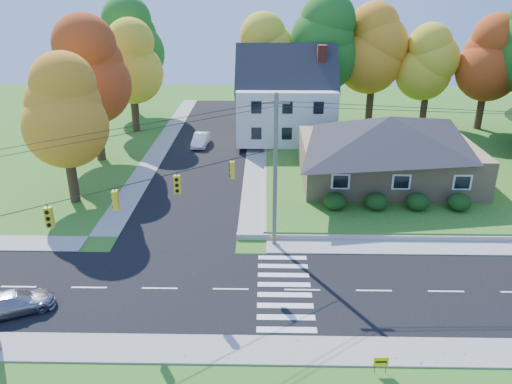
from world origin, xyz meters
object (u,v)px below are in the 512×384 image
at_px(fire_hydrant, 274,238).
at_px(ranch_house, 388,148).
at_px(silver_sedan, 14,302).
at_px(white_car, 201,140).

bearing_deg(fire_hydrant, ranch_house, 48.06).
distance_m(silver_sedan, fire_hydrant, 15.60).
bearing_deg(white_car, fire_hydrant, -67.40).
xyz_separation_m(ranch_house, white_car, (-16.88, 10.42, -2.59)).
distance_m(ranch_house, silver_sedan, 29.57).
relative_size(ranch_house, fire_hydrant, 18.98).
bearing_deg(ranch_house, fire_hydrant, -131.94).
height_order(silver_sedan, white_car, white_car).
bearing_deg(white_car, ranch_house, -28.41).
relative_size(ranch_house, white_car, 3.68).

